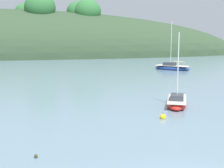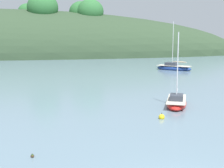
{
  "view_description": "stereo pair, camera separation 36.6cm",
  "coord_description": "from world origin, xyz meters",
  "px_view_note": "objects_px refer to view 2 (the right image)",
  "views": [
    {
      "loc": [
        -4.91,
        -10.47,
        6.0
      ],
      "look_at": [
        0.0,
        20.0,
        1.2
      ],
      "focal_mm": 50.96,
      "sensor_mm": 36.0,
      "label": 1
    },
    {
      "loc": [
        -4.54,
        -10.53,
        6.0
      ],
      "look_at": [
        0.0,
        20.0,
        1.2
      ],
      "focal_mm": 50.96,
      "sensor_mm": 36.0,
      "label": 2
    }
  ],
  "objects_px": {
    "sailboat_black_sloop": "(176,102)",
    "duck_lone_right": "(32,156)",
    "mooring_buoy_inner": "(162,117)",
    "sailboat_blue_center": "(174,68)"
  },
  "relations": [
    {
      "from": "sailboat_blue_center",
      "to": "duck_lone_right",
      "type": "height_order",
      "value": "sailboat_blue_center"
    },
    {
      "from": "sailboat_blue_center",
      "to": "duck_lone_right",
      "type": "bearing_deg",
      "value": -118.77
    },
    {
      "from": "sailboat_blue_center",
      "to": "sailboat_black_sloop",
      "type": "bearing_deg",
      "value": -108.87
    },
    {
      "from": "sailboat_black_sloop",
      "to": "mooring_buoy_inner",
      "type": "bearing_deg",
      "value": -122.88
    },
    {
      "from": "sailboat_black_sloop",
      "to": "duck_lone_right",
      "type": "relative_size",
      "value": 15.0
    },
    {
      "from": "sailboat_blue_center",
      "to": "mooring_buoy_inner",
      "type": "bearing_deg",
      "value": -110.82
    },
    {
      "from": "sailboat_black_sloop",
      "to": "duck_lone_right",
      "type": "xyz_separation_m",
      "value": [
        -11.03,
        -9.94,
        -0.26
      ]
    },
    {
      "from": "mooring_buoy_inner",
      "to": "duck_lone_right",
      "type": "distance_m",
      "value": 10.45
    },
    {
      "from": "mooring_buoy_inner",
      "to": "sailboat_blue_center",
      "type": "bearing_deg",
      "value": 69.18
    },
    {
      "from": "sailboat_black_sloop",
      "to": "mooring_buoy_inner",
      "type": "height_order",
      "value": "sailboat_black_sloop"
    }
  ]
}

